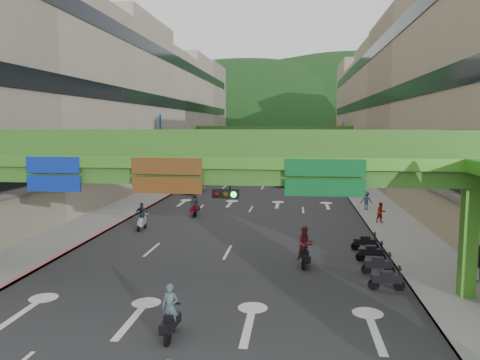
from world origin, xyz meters
name	(u,v)px	position (x,y,z in m)	size (l,w,h in m)	color
ground	(173,353)	(0.00, 0.00, 0.00)	(320.00, 320.00, 0.00)	black
road_slab	(268,178)	(0.00, 50.00, 0.01)	(18.00, 140.00, 0.02)	#28282B
sidewalk_left	(190,177)	(-11.00, 50.00, 0.07)	(4.00, 140.00, 0.15)	gray
sidewalk_right	(349,179)	(11.00, 50.00, 0.07)	(4.00, 140.00, 0.15)	gray
curb_left	(203,177)	(-9.10, 50.00, 0.09)	(0.20, 140.00, 0.18)	#CC5959
curb_right	(335,178)	(9.10, 50.00, 0.09)	(0.20, 140.00, 0.18)	gray
building_row_left	(133,109)	(-18.93, 50.00, 9.46)	(12.80, 95.00, 19.00)	#9E937F
building_row_right	(413,108)	(18.93, 50.00, 9.46)	(12.80, 95.00, 19.00)	gray
overpass_near	(226,175)	(0.93, 5.38, 5.21)	(28.00, 12.27, 7.10)	#4C9E2D
overpass_far	(273,136)	(0.00, 65.00, 5.40)	(28.00, 2.20, 7.10)	#4C9E2D
hill_left	(246,144)	(-15.00, 160.00, 0.00)	(168.00, 140.00, 112.00)	#1C4419
hill_right	(349,143)	(25.00, 180.00, 0.00)	(208.00, 176.00, 128.00)	#1C4419
bunting_string	(255,139)	(0.00, 30.00, 5.96)	(26.00, 0.36, 0.47)	black
scooter_rider_near	(170,314)	(-0.36, 1.00, 0.88)	(0.63, 1.60, 1.92)	black
scooter_rider_mid	(305,246)	(4.37, 9.79, 1.10)	(0.97, 1.59, 2.13)	black
scooter_rider_left	(142,217)	(-6.77, 16.98, 0.96)	(0.96, 1.60, 1.94)	#919299
scooter_rider_far	(195,205)	(-4.18, 22.36, 0.95)	(0.83, 1.59, 1.90)	maroon
parked_scooter_row	(374,258)	(7.90, 10.00, 0.52)	(1.60, 7.15, 1.08)	black
car_silver	(194,187)	(-7.00, 35.00, 0.62)	(1.31, 3.75, 1.24)	#B1B0B7
car_yellow	(279,180)	(1.86, 42.17, 0.68)	(1.61, 4.00, 1.36)	yellow
pedestrian_red	(381,214)	(10.10, 20.84, 0.76)	(0.74, 0.58, 1.52)	#AE2610
pedestrian_dark	(478,267)	(12.20, 8.00, 0.85)	(1.00, 0.41, 1.70)	#23252A
pedestrian_blue	(366,202)	(9.80, 26.16, 0.78)	(0.73, 0.47, 1.56)	#364559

